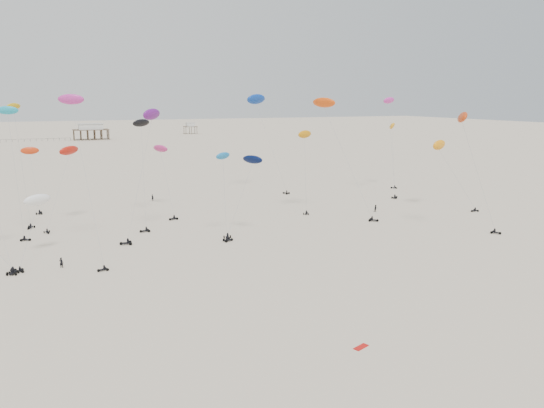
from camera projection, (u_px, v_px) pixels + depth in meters
name	position (u px, v px, depth m)	size (l,w,h in m)	color
ground_plane	(153.00, 168.00, 194.45)	(900.00, 900.00, 0.00)	beige
pavilion_main	(91.00, 133.00, 325.27)	(21.00, 13.00, 9.80)	brown
pavilion_small	(190.00, 129.00, 379.26)	(9.00, 7.00, 8.00)	brown
rig_0	(245.00, 182.00, 96.18)	(8.11, 4.46, 15.12)	black
rig_1	(305.00, 153.00, 116.32)	(4.21, 5.88, 18.24)	black
rig_2	(142.00, 147.00, 108.38)	(5.88, 17.06, 23.53)	black
rig_3	(21.00, 162.00, 101.31)	(3.54, 3.61, 24.29)	black
rig_4	(67.00, 159.00, 105.25)	(8.46, 11.09, 16.84)	black
rig_5	(32.00, 167.00, 121.33)	(4.17, 12.63, 15.97)	black
rig_6	(468.00, 136.00, 96.92)	(9.54, 7.57, 22.88)	black
rig_7	(13.00, 149.00, 92.55)	(4.08, 4.19, 23.90)	black
rig_9	(34.00, 210.00, 83.59)	(6.36, 11.21, 11.99)	black
rig_10	(146.00, 142.00, 94.77)	(9.86, 9.08, 23.50)	black
rig_11	(225.00, 186.00, 94.84)	(3.61, 6.19, 15.70)	black
rig_12	(76.00, 128.00, 83.25)	(5.36, 15.46, 27.06)	black
rig_13	(392.00, 136.00, 150.12)	(4.36, 7.08, 18.47)	black
rig_14	(332.00, 121.00, 111.87)	(9.83, 14.84, 26.32)	black
rig_15	(258.00, 106.00, 142.18)	(9.60, 12.81, 26.88)	black
rig_17	(443.00, 153.00, 120.42)	(8.90, 9.61, 16.54)	black
rig_18	(390.00, 122.00, 137.69)	(6.42, 11.26, 25.69)	black
rig_19	(163.00, 164.00, 118.73)	(3.96, 17.26, 18.57)	black
spectator_0	(62.00, 268.00, 79.66)	(0.69, 0.47, 1.89)	black
spectator_1	(376.00, 212.00, 118.81)	(0.94, 0.55, 1.92)	black
spectator_3	(153.00, 201.00, 131.45)	(0.71, 0.49, 1.95)	black
grounded_kite_b	(361.00, 347.00, 54.17)	(1.80, 0.70, 0.07)	red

